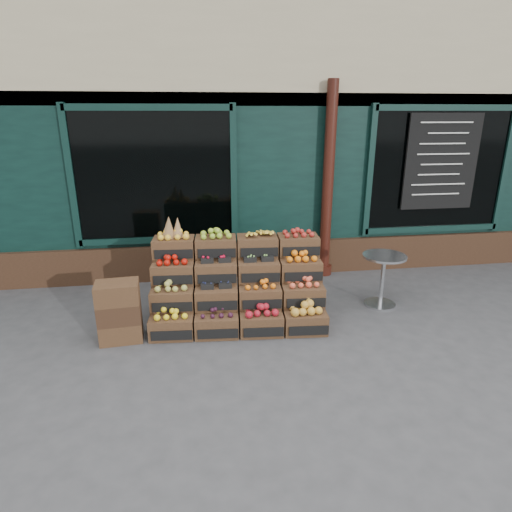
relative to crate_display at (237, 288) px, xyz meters
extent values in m
plane|color=#3D3D3F|center=(0.47, -0.59, -0.44)|extent=(60.00, 60.00, 0.00)
cube|color=black|center=(0.47, 4.61, 1.96)|extent=(12.00, 6.00, 4.80)
cube|color=#C1B28C|center=(0.47, 1.69, 3.36)|extent=(12.00, 0.18, 2.00)
cube|color=black|center=(0.47, 1.66, 1.06)|extent=(12.00, 0.12, 3.00)
cube|color=#352115|center=(0.47, 1.59, -0.14)|extent=(12.00, 0.18, 0.60)
cube|color=black|center=(-1.13, 1.59, 1.31)|extent=(2.40, 0.06, 2.00)
cube|color=black|center=(3.67, 1.59, 1.31)|extent=(2.40, 0.06, 2.00)
cylinder|color=#34120C|center=(1.67, 1.46, 1.16)|extent=(0.18, 0.18, 3.20)
cube|color=black|center=(3.67, 1.51, 1.46)|extent=(1.30, 0.04, 1.60)
cube|color=#472E1C|center=(-0.88, -0.39, -0.30)|extent=(0.57, 0.42, 0.27)
cube|color=black|center=(-0.90, -0.59, -0.33)|extent=(0.50, 0.05, 0.12)
cube|color=yellow|center=(-0.88, -0.39, -0.12)|extent=(0.46, 0.32, 0.09)
cube|color=#472E1C|center=(-0.31, -0.43, -0.30)|extent=(0.57, 0.42, 0.27)
cube|color=black|center=(-0.33, -0.64, -0.33)|extent=(0.50, 0.05, 0.12)
cube|color=#301122|center=(-0.31, -0.43, -0.13)|extent=(0.46, 0.32, 0.07)
cube|color=#472E1C|center=(0.25, -0.48, -0.30)|extent=(0.57, 0.42, 0.27)
cube|color=black|center=(0.24, -0.68, -0.33)|extent=(0.50, 0.05, 0.12)
cube|color=maroon|center=(0.25, -0.48, -0.11)|extent=(0.46, 0.32, 0.10)
cube|color=#472E1C|center=(0.82, -0.52, -0.30)|extent=(0.57, 0.42, 0.27)
cube|color=black|center=(0.81, -0.72, -0.33)|extent=(0.50, 0.05, 0.12)
cube|color=#BE882E|center=(0.82, -0.52, -0.10)|extent=(0.46, 0.32, 0.13)
cube|color=#472E1C|center=(-0.86, -0.16, -0.03)|extent=(0.57, 0.42, 0.27)
cube|color=black|center=(-0.88, -0.36, -0.05)|extent=(0.50, 0.05, 0.12)
cube|color=#A29F46|center=(-0.86, -0.16, 0.16)|extent=(0.46, 0.32, 0.09)
cube|color=#472E1C|center=(-0.30, -0.20, -0.03)|extent=(0.57, 0.42, 0.27)
cube|color=black|center=(-0.31, -0.40, -0.05)|extent=(0.50, 0.05, 0.12)
cube|color=#191E3D|center=(-0.30, -0.20, 0.13)|extent=(0.46, 0.32, 0.03)
cube|color=#472E1C|center=(0.27, -0.25, -0.03)|extent=(0.57, 0.42, 0.27)
cube|color=black|center=(0.26, -0.45, -0.05)|extent=(0.50, 0.05, 0.12)
cube|color=orange|center=(0.27, -0.25, 0.15)|extent=(0.46, 0.32, 0.07)
cube|color=#472E1C|center=(0.84, -0.29, -0.03)|extent=(0.57, 0.42, 0.27)
cube|color=black|center=(0.82, -0.49, -0.05)|extent=(0.50, 0.05, 0.12)
cube|color=#E15336|center=(0.84, -0.29, 0.16)|extent=(0.46, 0.32, 0.09)
cube|color=#472E1C|center=(-0.85, 0.07, 0.25)|extent=(0.57, 0.42, 0.27)
cube|color=black|center=(-0.86, -0.13, 0.22)|extent=(0.50, 0.05, 0.12)
cube|color=#A40F06|center=(-0.85, 0.07, 0.43)|extent=(0.46, 0.32, 0.09)
cube|color=#472E1C|center=(-0.28, 0.03, 0.25)|extent=(0.57, 0.42, 0.27)
cube|color=black|center=(-0.29, -0.17, 0.22)|extent=(0.50, 0.05, 0.12)
cube|color=#B60A26|center=(-0.28, 0.03, 0.40)|extent=(0.46, 0.32, 0.04)
cube|color=#472E1C|center=(0.29, -0.01, 0.25)|extent=(0.57, 0.42, 0.27)
cube|color=black|center=(0.27, -0.22, 0.22)|extent=(0.50, 0.05, 0.12)
cube|color=#7BAD51|center=(0.29, -0.01, 0.40)|extent=(0.46, 0.32, 0.03)
cube|color=#472E1C|center=(0.86, -0.06, 0.25)|extent=(0.57, 0.42, 0.27)
cube|color=black|center=(0.84, -0.26, 0.22)|extent=(0.50, 0.05, 0.12)
cube|color=orange|center=(0.86, -0.06, 0.43)|extent=(0.46, 0.32, 0.10)
cube|color=#472E1C|center=(-0.83, 0.30, 0.52)|extent=(0.57, 0.42, 0.27)
cube|color=black|center=(-0.84, 0.10, 0.50)|extent=(0.50, 0.05, 0.12)
cube|color=gold|center=(-0.83, 0.30, 0.71)|extent=(0.46, 0.32, 0.09)
cube|color=#472E1C|center=(-0.26, 0.26, 0.52)|extent=(0.57, 0.42, 0.27)
cube|color=black|center=(-0.28, 0.06, 0.50)|extent=(0.50, 0.05, 0.12)
cube|color=#89AA2D|center=(-0.26, 0.26, 0.71)|extent=(0.46, 0.32, 0.09)
cube|color=#472E1C|center=(0.31, 0.22, 0.52)|extent=(0.57, 0.42, 0.27)
cube|color=black|center=(0.29, 0.02, 0.50)|extent=(0.50, 0.05, 0.12)
cube|color=gold|center=(0.31, 0.22, 0.70)|extent=(0.46, 0.32, 0.08)
cube|color=#472E1C|center=(0.87, 0.17, 0.52)|extent=(0.57, 0.42, 0.27)
cube|color=black|center=(0.86, -0.03, 0.50)|extent=(0.50, 0.05, 0.12)
cube|color=#A2251F|center=(0.87, 0.17, 0.70)|extent=(0.46, 0.32, 0.08)
cube|color=#352115|center=(-0.01, -0.22, -0.30)|extent=(2.28, 0.55, 0.27)
cube|color=#352115|center=(0.00, 0.01, -0.16)|extent=(2.28, 0.55, 0.55)
cube|color=#352115|center=(0.02, 0.24, -0.03)|extent=(2.28, 0.55, 0.82)
cone|color=olive|center=(-0.88, 0.30, 0.82)|extent=(0.19, 0.19, 0.32)
cone|color=olive|center=(-0.77, 0.34, 0.80)|extent=(0.17, 0.17, 0.27)
cube|color=#472E1C|center=(-1.50, -0.40, -0.31)|extent=(0.54, 0.39, 0.26)
cube|color=#352115|center=(-1.50, -0.40, -0.05)|extent=(0.54, 0.39, 0.26)
cube|color=#472E1C|center=(-1.50, -0.40, 0.20)|extent=(0.54, 0.39, 0.26)
cylinder|color=#BBBDC2|center=(2.13, 0.09, -0.42)|extent=(0.45, 0.45, 0.03)
cylinder|color=#BBBDC2|center=(2.13, 0.09, -0.05)|extent=(0.06, 0.06, 0.74)
cylinder|color=#BBBDC2|center=(2.13, 0.09, 0.33)|extent=(0.62, 0.62, 0.03)
imported|color=#17532D|center=(-1.38, 2.37, 0.53)|extent=(0.77, 0.56, 1.93)
camera|label=1|loc=(-0.53, -5.35, 2.28)|focal=30.00mm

